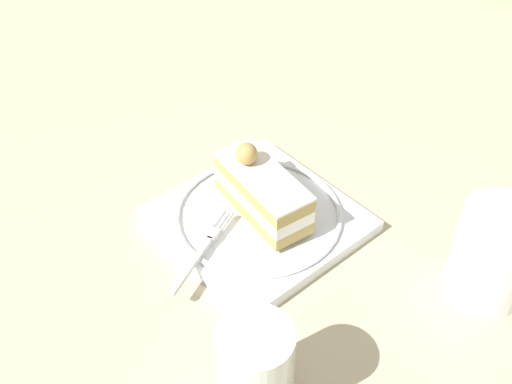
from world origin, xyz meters
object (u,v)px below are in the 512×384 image
fork (203,248)px  drink_glass_far (255,374)px  dessert_plate (256,219)px  cake_slice (262,190)px  drink_glass_near (494,257)px

fork → drink_glass_far: 0.16m
dessert_plate → cake_slice: (-0.01, -0.00, 0.04)m
dessert_plate → drink_glass_far: bearing=62.2°
cake_slice → fork: 0.09m
dessert_plate → drink_glass_near: 0.24m
drink_glass_near → dessert_plate: bearing=-47.8°
dessert_plate → fork: size_ratio=2.30×
drink_glass_far → cake_slice: bearing=-119.5°
drink_glass_far → dessert_plate: bearing=-117.8°
cake_slice → drink_glass_far: bearing=60.5°
cake_slice → drink_glass_far: drink_glass_far is taller
dessert_plate → cake_slice: size_ratio=1.86×
fork → cake_slice: bearing=-162.1°
dessert_plate → drink_glass_far: (0.10, 0.18, 0.03)m
fork → dessert_plate: bearing=-162.0°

